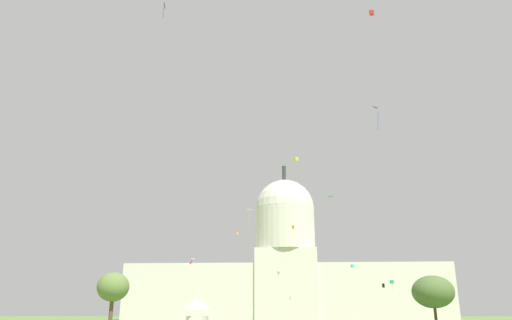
% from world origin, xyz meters
% --- Properties ---
extents(capitol_building, '(140.98, 27.13, 69.88)m').
position_xyz_m(capitol_building, '(3.52, 183.34, 21.23)').
color(capitol_building, beige).
rests_on(capitol_building, ground_plane).
extents(event_tent, '(4.90, 6.52, 6.06)m').
position_xyz_m(event_tent, '(-14.61, 59.76, 3.09)').
color(event_tent, white).
rests_on(event_tent, ground_plane).
extents(tree_east_mid, '(12.67, 11.70, 12.46)m').
position_xyz_m(tree_east_mid, '(41.30, 94.21, 8.31)').
color(tree_east_mid, '#42301E').
rests_on(tree_east_mid, ground_plane).
extents(tree_west_near, '(7.02, 6.82, 11.47)m').
position_xyz_m(tree_west_near, '(-33.70, 66.38, 8.34)').
color(tree_west_near, brown).
rests_on(tree_west_near, ground_plane).
extents(kite_orange_mid, '(0.71, 0.31, 0.98)m').
position_xyz_m(kite_orange_mid, '(-11.78, 114.14, 27.04)').
color(kite_orange_mid, orange).
extents(kite_cyan_mid, '(1.24, 1.22, 1.06)m').
position_xyz_m(kite_cyan_mid, '(27.54, 142.13, 19.29)').
color(kite_cyan_mid, '#33BCDB').
extents(kite_yellow_high, '(1.29, 1.25, 1.14)m').
position_xyz_m(kite_yellow_high, '(7.11, 104.03, 48.15)').
color(kite_yellow_high, yellow).
extents(kite_turquoise_low, '(1.29, 1.30, 3.01)m').
position_xyz_m(kite_turquoise_low, '(33.33, 105.51, 11.50)').
color(kite_turquoise_low, teal).
extents(kite_pink_low, '(0.68, 0.36, 4.35)m').
position_xyz_m(kite_pink_low, '(4.75, 146.69, 7.60)').
color(kite_pink_low, pink).
extents(kite_red_high, '(1.09, 1.05, 0.94)m').
position_xyz_m(kite_red_high, '(19.95, 41.01, 56.78)').
color(kite_red_high, red).
extents(kite_white_mid, '(1.56, 1.11, 0.29)m').
position_xyz_m(kite_white_mid, '(-31.72, 147.20, 22.30)').
color(kite_white_mid, white).
extents(kite_violet_high, '(0.56, 0.92, 3.36)m').
position_xyz_m(kite_violet_high, '(-19.29, 40.24, 59.11)').
color(kite_violet_high, purple).
extents(kite_black_low, '(0.71, 0.71, 1.29)m').
position_xyz_m(kite_black_low, '(33.87, 120.74, 11.28)').
color(kite_black_low, black).
extents(kite_gold_low, '(1.19, 1.86, 4.09)m').
position_xyz_m(kite_gold_low, '(-32.95, 157.69, 10.86)').
color(kite_gold_low, gold).
extents(kite_blue_mid, '(1.16, 1.13, 3.43)m').
position_xyz_m(kite_blue_mid, '(17.39, 30.67, 32.42)').
color(kite_blue_mid, blue).
extents(kite_lime_mid, '(1.87, 1.51, 4.19)m').
position_xyz_m(kite_lime_mid, '(-5.87, 79.82, 26.96)').
color(kite_lime_mid, '#8CD133').
extents(kite_green_mid, '(1.41, 1.19, 0.17)m').
position_xyz_m(kite_green_mid, '(11.94, 55.74, 24.79)').
color(kite_green_mid, green).
extents(kite_magenta_low, '(0.86, 0.75, 1.09)m').
position_xyz_m(kite_magenta_low, '(-18.81, 75.25, 14.41)').
color(kite_magenta_low, '#D1339E').
extents(kite_orange_high, '(1.15, 0.56, 2.92)m').
position_xyz_m(kite_orange_high, '(6.72, 160.38, 36.58)').
color(kite_orange_high, orange).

